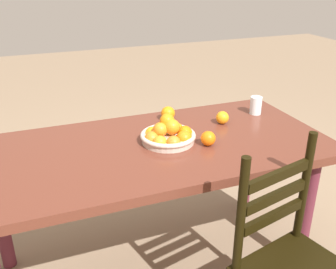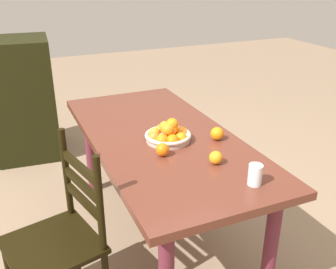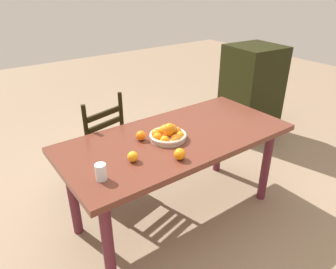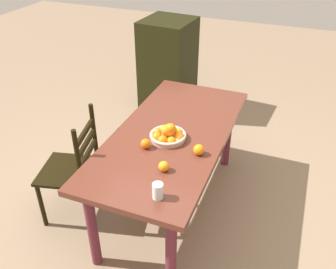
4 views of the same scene
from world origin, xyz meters
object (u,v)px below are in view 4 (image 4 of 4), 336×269
(fruit_bowl, at_px, (168,135))
(orange_loose_0, at_px, (164,166))
(cabinet, at_px, (168,66))
(orange_loose_2, at_px, (146,144))
(dining_table, at_px, (171,143))
(drinking_glass, at_px, (158,191))
(orange_loose_1, at_px, (199,150))
(chair_near_window, at_px, (74,170))

(fruit_bowl, distance_m, orange_loose_0, 0.38)
(cabinet, height_order, orange_loose_2, cabinet)
(dining_table, bearing_deg, drinking_glass, -165.33)
(orange_loose_1, bearing_deg, cabinet, 27.37)
(orange_loose_0, bearing_deg, orange_loose_1, -31.51)
(cabinet, height_order, orange_loose_0, cabinet)
(orange_loose_1, bearing_deg, fruit_bowl, 69.38)
(fruit_bowl, xyz_separation_m, orange_loose_1, (-0.10, -0.28, -0.00))
(orange_loose_2, bearing_deg, orange_loose_0, -131.76)
(orange_loose_2, relative_size, drinking_glass, 0.70)
(fruit_bowl, bearing_deg, drinking_glass, -163.96)
(drinking_glass, bearing_deg, orange_loose_1, -10.43)
(fruit_bowl, distance_m, orange_loose_1, 0.29)
(orange_loose_0, bearing_deg, dining_table, 14.86)
(drinking_glass, bearing_deg, chair_near_window, 68.45)
(cabinet, bearing_deg, orange_loose_2, -158.05)
(orange_loose_1, height_order, orange_loose_2, orange_loose_1)
(drinking_glass, bearing_deg, fruit_bowl, 16.04)
(fruit_bowl, relative_size, orange_loose_2, 3.78)
(cabinet, bearing_deg, chair_near_window, -175.07)
(fruit_bowl, distance_m, orange_loose_2, 0.20)
(orange_loose_0, bearing_deg, fruit_bowl, 17.21)
(dining_table, bearing_deg, fruit_bowl, -174.63)
(chair_near_window, height_order, orange_loose_0, chair_near_window)
(drinking_glass, bearing_deg, orange_loose_0, 14.34)
(cabinet, bearing_deg, dining_table, -152.67)
(orange_loose_0, bearing_deg, orange_loose_2, 48.24)
(chair_near_window, bearing_deg, fruit_bowl, 97.26)
(chair_near_window, height_order, fruit_bowl, chair_near_window)
(fruit_bowl, relative_size, orange_loose_1, 3.52)
(cabinet, distance_m, drinking_glass, 2.60)
(fruit_bowl, bearing_deg, chair_near_window, 110.93)
(dining_table, relative_size, orange_loose_2, 24.25)
(dining_table, xyz_separation_m, orange_loose_1, (-0.20, -0.28, 0.14))
(dining_table, relative_size, drinking_glass, 17.06)
(dining_table, bearing_deg, cabinet, 22.37)
(dining_table, relative_size, fruit_bowl, 6.41)
(orange_loose_2, bearing_deg, dining_table, -20.75)
(chair_near_window, relative_size, drinking_glass, 9.22)
(orange_loose_1, relative_size, drinking_glass, 0.76)
(orange_loose_1, xyz_separation_m, orange_loose_2, (-0.06, 0.38, -0.00))
(fruit_bowl, height_order, drinking_glass, fruit_bowl)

